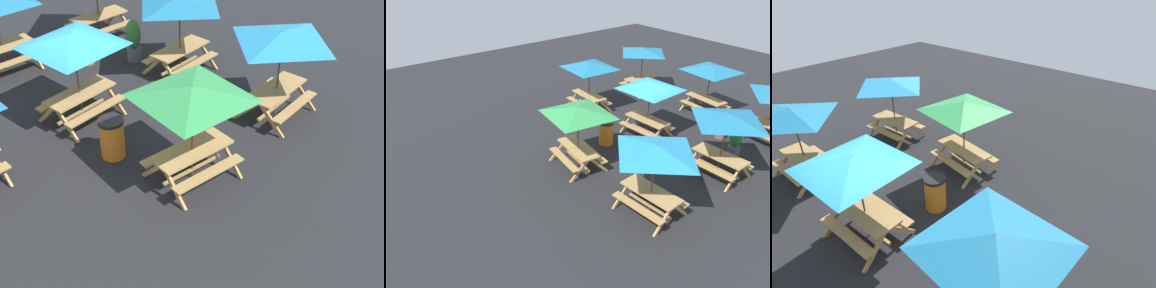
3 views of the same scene
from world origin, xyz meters
The scene contains 7 objects.
ground_plane centered at (0.00, 0.00, 0.00)m, with size 31.25×31.25×0.00m, color #232326.
picnic_table_0 centered at (0.01, 0.09, 1.99)m, with size 2.83×2.83×2.34m.
picnic_table_2 centered at (0.11, -3.54, 1.99)m, with size 2.80×2.80×2.34m.
picnic_table_3 centered at (-3.44, -0.10, 1.99)m, with size 2.82×2.82×2.34m.
picnic_table_4 centered at (3.40, -3.43, 1.99)m, with size 2.10×2.10×2.34m.
picnic_table_7 centered at (3.46, -0.08, 1.99)m, with size 2.04×2.04×2.34m.
trash_bin_orange centered at (-0.50, -1.66, 0.49)m, with size 0.59×0.59×0.98m.
Camera 3 is at (-5.09, 2.50, 5.60)m, focal length 28.00 mm.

